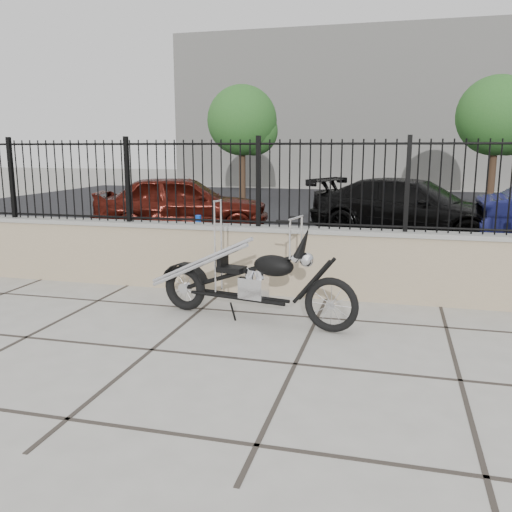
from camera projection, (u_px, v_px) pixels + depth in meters
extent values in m
plane|color=#99968E|center=(295.00, 364.00, 5.21)|extent=(90.00, 90.00, 0.00)
plane|color=black|center=(367.00, 214.00, 17.08)|extent=(30.00, 30.00, 0.00)
cube|color=gray|center=(328.00, 263.00, 7.49)|extent=(14.00, 0.36, 0.96)
cube|color=black|center=(330.00, 185.00, 7.28)|extent=(14.00, 0.08, 1.20)
cube|color=beige|center=(384.00, 111.00, 29.59)|extent=(22.00, 6.00, 8.00)
imported|color=#3F0F09|center=(182.00, 204.00, 13.17)|extent=(4.48, 2.78, 1.42)
imported|color=black|center=(412.00, 209.00, 12.23)|extent=(5.08, 3.47, 1.36)
cylinder|color=blue|center=(199.00, 239.00, 9.76)|extent=(0.12, 0.12, 0.86)
cylinder|color=#382619|center=(242.00, 167.00, 21.54)|extent=(0.26, 0.26, 2.56)
sphere|color=#356425|center=(242.00, 117.00, 21.16)|extent=(2.73, 2.73, 2.73)
cylinder|color=#382619|center=(492.00, 169.00, 19.30)|extent=(0.26, 0.26, 2.60)
sphere|color=#42712A|center=(497.00, 111.00, 18.91)|extent=(2.77, 2.77, 2.77)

